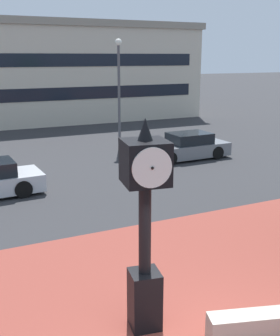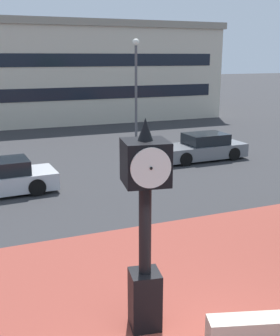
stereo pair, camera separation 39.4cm
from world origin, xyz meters
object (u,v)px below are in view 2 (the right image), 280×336
car_street_mid (202,148)px  civic_building (62,70)px  street_clock (145,221)px  street_lamp_post (136,82)px

car_street_mid → civic_building: civic_building is taller
street_clock → car_street_mid: (7.77, 11.23, -1.56)m
street_lamp_post → street_clock: bearing=-110.9°
car_street_mid → street_clock: bearing=143.8°
civic_building → street_lamp_post: (0.49, -16.73, -0.14)m
civic_building → street_clock: bearing=-99.3°
street_clock → street_lamp_post: bearing=78.4°
street_clock → car_street_mid: bearing=64.6°
car_street_mid → street_lamp_post: (-2.14, 3.52, 3.07)m
street_clock → civic_building: bearing=90.0°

